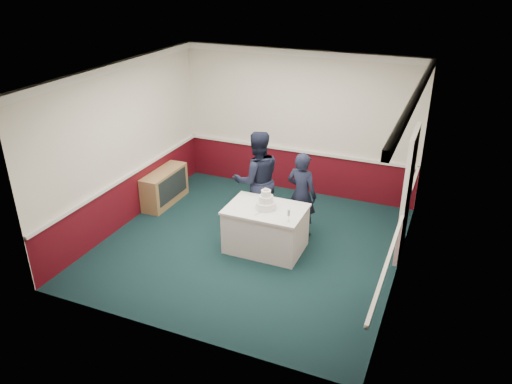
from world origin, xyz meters
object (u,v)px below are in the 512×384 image
at_px(sideboard, 165,187).
at_px(wedding_cake, 266,202).
at_px(cake_table, 266,228).
at_px(champagne_flute, 289,213).
at_px(person_woman, 302,195).
at_px(cake_knife, 260,213).
at_px(person_man, 257,180).

xyz_separation_m(sideboard, wedding_cake, (2.57, -0.87, 0.55)).
bearing_deg(cake_table, wedding_cake, 90.00).
xyz_separation_m(cake_table, champagne_flute, (0.50, -0.28, 0.53)).
relative_size(sideboard, person_woman, 0.76).
bearing_deg(champagne_flute, cake_knife, 171.42).
relative_size(cake_table, cake_knife, 6.00).
bearing_deg(wedding_cake, person_man, 122.40).
relative_size(sideboard, wedding_cake, 3.30).
relative_size(sideboard, cake_knife, 5.45).
distance_m(cake_table, person_man, 1.02).
relative_size(cake_knife, champagne_flute, 1.07).
distance_m(wedding_cake, person_woman, 0.84).
bearing_deg(champagne_flute, cake_table, 150.75).
relative_size(wedding_cake, champagne_flute, 1.78).
xyz_separation_m(champagne_flute, person_man, (-0.97, 1.02, 0.00)).
bearing_deg(person_woman, cake_table, 73.65).
distance_m(cake_knife, person_man, 1.04).
height_order(cake_table, person_woman, person_woman).
xyz_separation_m(wedding_cake, person_woman, (0.39, 0.74, -0.11)).
bearing_deg(champagne_flute, wedding_cake, 150.75).
relative_size(cake_knife, person_woman, 0.14).
distance_m(wedding_cake, champagne_flute, 0.57).
bearing_deg(sideboard, cake_knife, -22.90).
bearing_deg(sideboard, person_man, -3.72).
xyz_separation_m(wedding_cake, cake_knife, (-0.03, -0.20, -0.11)).
bearing_deg(person_man, wedding_cake, 85.87).
xyz_separation_m(sideboard, champagne_flute, (3.07, -1.15, 0.58)).
bearing_deg(cake_knife, person_man, 131.88).
height_order(sideboard, cake_knife, cake_knife).
relative_size(wedding_cake, cake_knife, 1.65).
height_order(cake_table, wedding_cake, wedding_cake).
distance_m(cake_table, cake_knife, 0.44).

